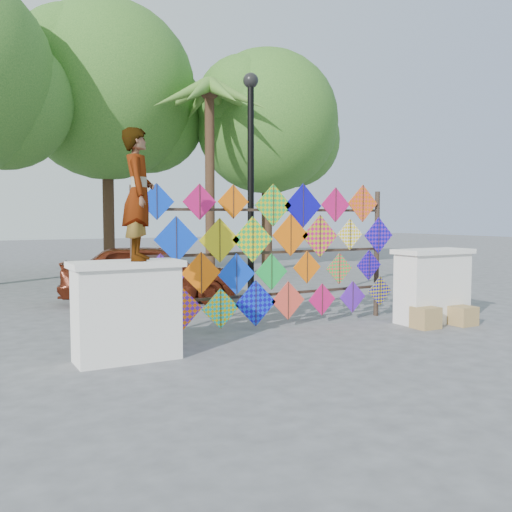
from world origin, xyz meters
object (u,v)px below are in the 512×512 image
kite_rack (273,254)px  vendor_woman (138,195)px  sedan (151,273)px  lamppost (251,170)px

kite_rack → vendor_woman: bearing=-160.0°
kite_rack → sedan: bearing=102.9°
kite_rack → lamppost: (0.27, 1.27, 1.47)m
vendor_woman → sedan: size_ratio=0.45×
vendor_woman → sedan: 5.14m
kite_rack → vendor_woman: (-2.55, -0.93, 0.90)m
kite_rack → lamppost: lamppost is taller
lamppost → vendor_woman: bearing=-142.1°
vendor_woman → lamppost: 3.63m
vendor_woman → kite_rack: bearing=-48.4°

